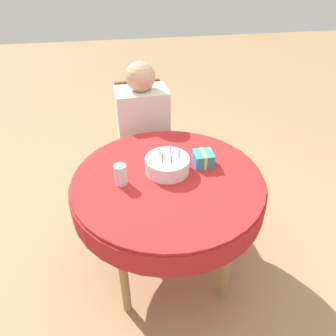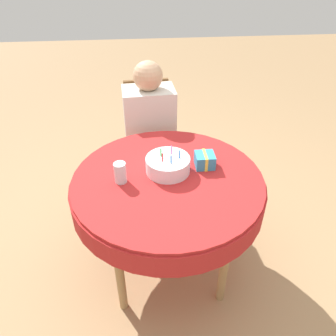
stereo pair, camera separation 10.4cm
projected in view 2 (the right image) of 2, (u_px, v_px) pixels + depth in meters
ground_plane at (168, 262)px, 2.28m from camera, size 12.00×12.00×0.00m
dining_table at (168, 190)px, 1.90m from camera, size 1.10×1.10×0.74m
chair at (149, 137)px, 2.66m from camera, size 0.41×0.41×0.96m
person at (150, 121)px, 2.48m from camera, size 0.39×0.37×1.16m
birthday_cake at (168, 165)px, 1.87m from camera, size 0.25×0.25×0.14m
drinking_glass at (120, 173)px, 1.78m from camera, size 0.07×0.07×0.12m
gift_box at (205, 160)px, 1.92m from camera, size 0.11×0.12×0.09m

